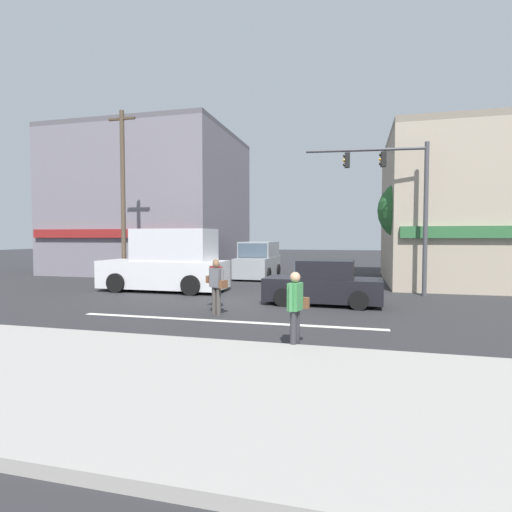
% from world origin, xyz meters
% --- Properties ---
extents(ground_plane, '(120.00, 120.00, 0.00)m').
position_xyz_m(ground_plane, '(0.00, 0.00, 0.00)').
color(ground_plane, '#2B2B2D').
extents(lane_marking_stripe, '(9.00, 0.24, 0.01)m').
position_xyz_m(lane_marking_stripe, '(0.00, -3.50, 0.00)').
color(lane_marking_stripe, silver).
rests_on(lane_marking_stripe, ground).
extents(sidewalk_curb, '(40.00, 5.00, 0.16)m').
position_xyz_m(sidewalk_curb, '(0.00, -8.50, 0.08)').
color(sidewalk_curb, '#9E9993').
rests_on(sidewalk_curb, ground).
extents(building_left_block, '(11.21, 10.02, 9.38)m').
position_xyz_m(building_left_block, '(-10.13, 11.15, 4.69)').
color(building_left_block, slate).
rests_on(building_left_block, ground).
extents(building_right_corner, '(10.03, 9.13, 7.56)m').
position_xyz_m(building_right_corner, '(10.18, 8.37, 3.78)').
color(building_right_corner, tan).
rests_on(building_right_corner, ground).
extents(street_tree, '(2.95, 2.95, 5.12)m').
position_xyz_m(street_tree, '(6.04, 5.56, 3.62)').
color(street_tree, '#4C3823').
rests_on(street_tree, ground).
extents(utility_pole_near_left, '(1.40, 0.22, 8.48)m').
position_xyz_m(utility_pole_near_left, '(-7.41, 3.12, 4.39)').
color(utility_pole_near_left, brown).
rests_on(utility_pole_near_left, ground).
extents(traffic_light_mast, '(4.87, 0.66, 6.20)m').
position_xyz_m(traffic_light_mast, '(5.35, 3.01, 4.18)').
color(traffic_light_mast, '#47474C').
rests_on(traffic_light_mast, ground).
extents(sedan_crossing_rightbound, '(4.16, 2.00, 1.58)m').
position_xyz_m(sedan_crossing_rightbound, '(2.50, 0.10, 0.71)').
color(sedan_crossing_rightbound, black).
rests_on(sedan_crossing_rightbound, ground).
extents(box_truck_crossing_center, '(5.60, 2.24, 2.75)m').
position_xyz_m(box_truck_crossing_center, '(-4.47, 1.91, 1.25)').
color(box_truck_crossing_center, silver).
rests_on(box_truck_crossing_center, ground).
extents(van_waiting_far, '(2.06, 4.61, 2.11)m').
position_xyz_m(van_waiting_far, '(-1.98, 8.62, 1.01)').
color(van_waiting_far, '#999EA3').
rests_on(van_waiting_far, ground).
extents(pedestrian_foreground_with_bag, '(0.42, 0.67, 1.67)m').
position_xyz_m(pedestrian_foreground_with_bag, '(2.40, -5.89, 0.95)').
color(pedestrian_foreground_with_bag, '#333338').
rests_on(pedestrian_foreground_with_bag, ground).
extents(pedestrian_mid_crossing, '(0.65, 0.49, 1.67)m').
position_xyz_m(pedestrian_mid_crossing, '(-0.90, -1.73, 0.95)').
color(pedestrian_mid_crossing, '#232838').
rests_on(pedestrian_mid_crossing, ground).
extents(pedestrian_far_side, '(0.66, 0.48, 1.67)m').
position_xyz_m(pedestrian_far_side, '(-0.51, -2.70, 0.95)').
color(pedestrian_far_side, '#4C4742').
rests_on(pedestrian_far_side, ground).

